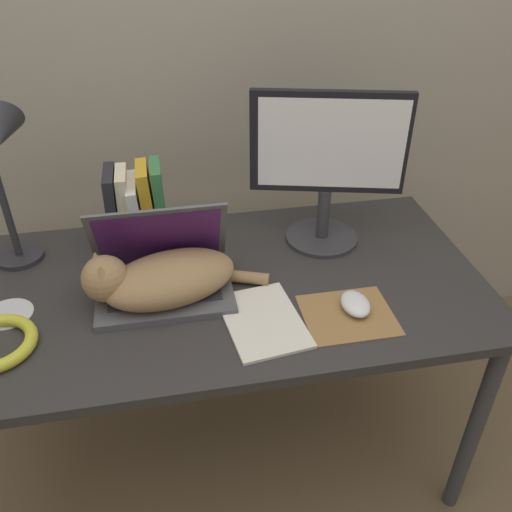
% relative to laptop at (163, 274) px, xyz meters
% --- Properties ---
extents(desk, '(1.36, 0.72, 0.70)m').
position_rel_laptop_xyz_m(desk, '(0.16, -0.01, -0.12)').
color(desk, '#2D2B2B').
rests_on(desk, ground_plane).
extents(laptop, '(0.34, 0.25, 0.24)m').
position_rel_laptop_xyz_m(laptop, '(0.00, 0.00, 0.00)').
color(laptop, '#4C4C51').
rests_on(laptop, desk).
extents(cat, '(0.47, 0.26, 0.15)m').
position_rel_laptop_xyz_m(cat, '(-0.01, -0.04, 0.02)').
color(cat, '#99754C').
rests_on(cat, desk).
extents(external_monitor, '(0.41, 0.21, 0.44)m').
position_rel_laptop_xyz_m(external_monitor, '(0.47, 0.15, 0.20)').
color(external_monitor, '#333338').
rests_on(external_monitor, desk).
extents(mousepad, '(0.22, 0.19, 0.00)m').
position_rel_laptop_xyz_m(mousepad, '(0.43, -0.19, -0.04)').
color(mousepad, olive).
rests_on(mousepad, desk).
extents(computer_mouse, '(0.07, 0.10, 0.03)m').
position_rel_laptop_xyz_m(computer_mouse, '(0.46, -0.17, -0.03)').
color(computer_mouse, silver).
rests_on(computer_mouse, mousepad).
extents(book_row, '(0.17, 0.16, 0.24)m').
position_rel_laptop_xyz_m(book_row, '(-0.06, 0.23, 0.07)').
color(book_row, '#232328').
rests_on(book_row, desk).
extents(desk_lamp, '(0.17, 0.17, 0.46)m').
position_rel_laptop_xyz_m(desk_lamp, '(-0.35, 0.18, 0.26)').
color(desk_lamp, '#28282D').
rests_on(desk_lamp, desk).
extents(notepad, '(0.21, 0.27, 0.01)m').
position_rel_laptop_xyz_m(notepad, '(0.22, -0.18, -0.04)').
color(notepad, silver).
rests_on(notepad, desk).
extents(webcam, '(0.04, 0.04, 0.07)m').
position_rel_laptop_xyz_m(webcam, '(0.15, 0.26, -0.00)').
color(webcam, '#232328').
rests_on(webcam, desk).
extents(cd_disc, '(0.12, 0.12, 0.00)m').
position_rel_laptop_xyz_m(cd_disc, '(-0.38, -0.03, -0.05)').
color(cd_disc, silver).
rests_on(cd_disc, desk).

